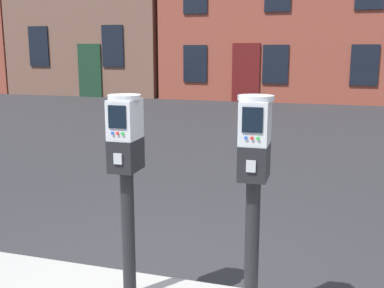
# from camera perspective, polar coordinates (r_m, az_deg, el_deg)

# --- Properties ---
(parking_meter_near_kerb) EXTENTS (0.22, 0.25, 1.42)m
(parking_meter_near_kerb) POSITION_cam_1_polar(r_m,az_deg,el_deg) (3.09, -8.12, -2.12)
(parking_meter_near_kerb) COLOR black
(parking_meter_near_kerb) RESTS_ON sidewalk_slab
(parking_meter_twin_adjacent) EXTENTS (0.22, 0.25, 1.44)m
(parking_meter_twin_adjacent) POSITION_cam_1_polar(r_m,az_deg,el_deg) (2.84, 7.65, -3.04)
(parking_meter_twin_adjacent) COLOR black
(parking_meter_twin_adjacent) RESTS_ON sidewalk_slab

